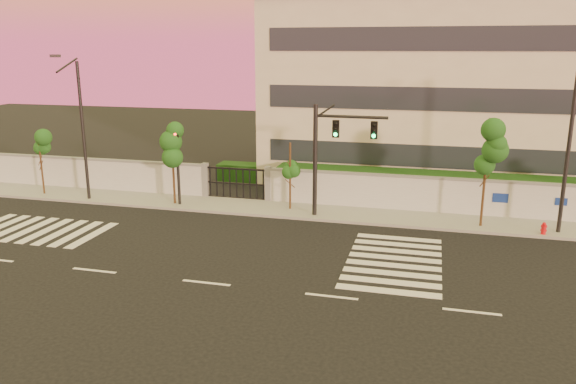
% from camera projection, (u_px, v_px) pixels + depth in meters
% --- Properties ---
extents(ground, '(120.00, 120.00, 0.00)m').
position_uv_depth(ground, '(206.00, 283.00, 22.10)').
color(ground, black).
rests_on(ground, ground).
extents(sidewalk, '(60.00, 3.00, 0.15)m').
position_uv_depth(sidewalk, '(278.00, 209.00, 31.93)').
color(sidewalk, gray).
rests_on(sidewalk, ground).
extents(perimeter_wall, '(60.00, 0.36, 2.20)m').
position_uv_depth(perimeter_wall, '(286.00, 186.00, 33.06)').
color(perimeter_wall, '#B0B2B7').
rests_on(perimeter_wall, ground).
extents(hedge_row, '(41.00, 4.25, 1.80)m').
position_uv_depth(hedge_row, '(313.00, 181.00, 35.43)').
color(hedge_row, black).
rests_on(hedge_row, ground).
extents(institutional_building, '(24.40, 12.40, 12.25)m').
position_uv_depth(institutional_building, '(446.00, 90.00, 38.99)').
color(institutional_building, beige).
rests_on(institutional_building, ground).
extents(road_markings, '(57.00, 7.62, 0.02)m').
position_uv_depth(road_markings, '(206.00, 247.00, 26.01)').
color(road_markings, silver).
rests_on(road_markings, ground).
extents(street_tree_b, '(1.38, 1.10, 4.03)m').
position_uv_depth(street_tree_b, '(40.00, 149.00, 34.41)').
color(street_tree_b, '#382314').
rests_on(street_tree_b, ground).
extents(street_tree_c, '(1.60, 1.28, 4.88)m').
position_uv_depth(street_tree_c, '(172.00, 145.00, 32.03)').
color(street_tree_c, '#382314').
rests_on(street_tree_c, ground).
extents(street_tree_d, '(1.40, 1.11, 3.93)m').
position_uv_depth(street_tree_d, '(291.00, 161.00, 31.10)').
color(street_tree_d, '#382314').
rests_on(street_tree_d, ground).
extents(street_tree_e, '(1.61, 1.28, 5.66)m').
position_uv_depth(street_tree_e, '(488.00, 148.00, 27.75)').
color(street_tree_e, '#382314').
rests_on(street_tree_e, ground).
extents(traffic_signal_main, '(3.88, 0.39, 6.14)m').
position_uv_depth(traffic_signal_main, '(330.00, 148.00, 29.51)').
color(traffic_signal_main, black).
rests_on(traffic_signal_main, ground).
extents(traffic_signal_secondary, '(0.36, 0.35, 4.63)m').
position_uv_depth(traffic_signal_secondary, '(177.00, 157.00, 32.00)').
color(traffic_signal_secondary, black).
rests_on(traffic_signal_secondary, ground).
extents(streetlight_west, '(0.52, 2.08, 8.64)m').
position_uv_depth(streetlight_west, '(81.00, 124.00, 32.65)').
color(streetlight_west, black).
rests_on(streetlight_west, ground).
extents(streetlight_east, '(0.54, 2.19, 9.08)m').
position_uv_depth(streetlight_east, '(571.00, 137.00, 26.40)').
color(streetlight_east, black).
rests_on(streetlight_east, ground).
extents(fire_hydrant, '(0.30, 0.28, 0.75)m').
position_uv_depth(fire_hydrant, '(544.00, 230.00, 27.37)').
color(fire_hydrant, red).
rests_on(fire_hydrant, ground).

